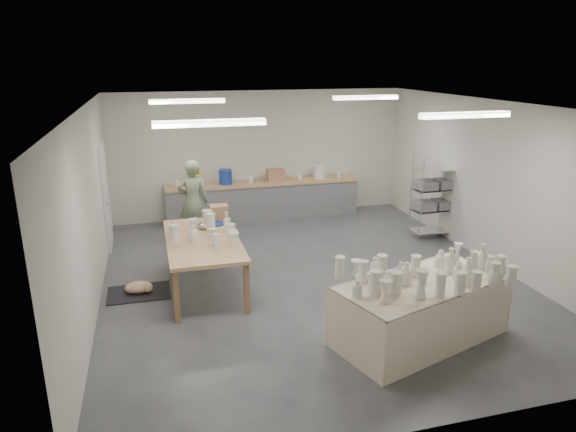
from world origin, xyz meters
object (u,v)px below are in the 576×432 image
object	(u,v)px
drying_table	(421,308)
work_table	(206,236)
potter	(193,202)
red_stool	(194,224)

from	to	relation	value
drying_table	work_table	distance (m)	3.66
potter	red_stool	bearing A→B (deg)	-80.98
work_table	red_stool	xyz separation A→B (m)	(-0.00, 2.48, -0.56)
work_table	red_stool	distance (m)	2.54
potter	red_stool	world-z (taller)	potter
work_table	potter	size ratio (longest dim) A/B	1.33
work_table	drying_table	bearing A→B (deg)	-44.05
work_table	potter	world-z (taller)	potter
red_stool	work_table	bearing A→B (deg)	-90.00
drying_table	potter	bearing A→B (deg)	101.13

